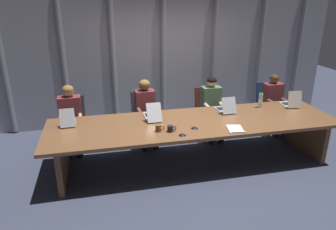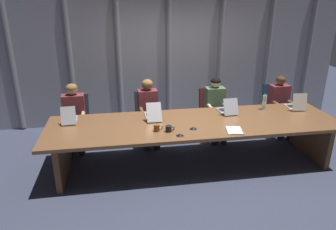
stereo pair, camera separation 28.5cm
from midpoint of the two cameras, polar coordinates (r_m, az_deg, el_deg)
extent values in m
plane|color=#383D51|center=(5.26, 3.14, -8.75)|extent=(14.83, 14.83, 0.00)
cube|color=brown|center=(4.95, 3.30, -1.48)|extent=(4.61, 1.28, 0.05)
cube|color=black|center=(4.97, 3.29, -2.17)|extent=(3.92, 0.10, 0.06)
cube|color=brown|center=(4.99, -20.35, -7.36)|extent=(0.08, 1.09, 0.69)
cube|color=brown|center=(5.96, 22.60, -3.00)|extent=(0.08, 1.09, 0.69)
cube|color=#9999A0|center=(6.69, -1.57, 10.79)|extent=(7.41, 0.10, 2.86)
cylinder|color=gray|center=(6.78, -29.20, 8.33)|extent=(0.12, 0.12, 2.81)
cylinder|color=gray|center=(6.56, -19.91, 9.38)|extent=(0.12, 0.12, 2.81)
cylinder|color=gray|center=(6.51, -11.37, 10.12)|extent=(0.12, 0.12, 2.81)
cylinder|color=gray|center=(6.62, -2.23, 10.68)|extent=(0.12, 0.12, 2.81)
cylinder|color=gray|center=(6.92, 7.09, 10.97)|extent=(0.12, 0.12, 2.81)
cylinder|color=gray|center=(7.36, 15.34, 10.99)|extent=(0.12, 0.12, 2.81)
cylinder|color=gray|center=(7.86, 21.73, 10.85)|extent=(0.12, 0.12, 2.81)
cube|color=#A8ADB7|center=(5.18, -19.33, -1.20)|extent=(0.24, 0.31, 0.02)
cube|color=black|center=(5.20, -19.34, -1.01)|extent=(0.20, 0.18, 0.00)
cube|color=#A8ADB7|center=(4.94, -19.60, -0.53)|extent=(0.23, 0.13, 0.27)
cube|color=black|center=(4.95, -19.60, -0.49)|extent=(0.20, 0.11, 0.24)
cube|color=#BCBCC1|center=(5.15, -4.64, -0.18)|extent=(0.24, 0.33, 0.02)
cube|color=black|center=(5.17, -4.68, 0.02)|extent=(0.20, 0.18, 0.00)
cube|color=#BCBCC1|center=(4.87, -4.23, 0.43)|extent=(0.24, 0.17, 0.28)
cube|color=black|center=(4.88, -4.24, 0.48)|extent=(0.21, 0.15, 0.25)
cube|color=#A8ADB7|center=(5.49, 8.68, 1.00)|extent=(0.26, 0.31, 0.02)
cube|color=black|center=(5.51, 8.59, 1.17)|extent=(0.22, 0.17, 0.00)
cube|color=#A8ADB7|center=(5.27, 9.65, 1.71)|extent=(0.25, 0.13, 0.27)
cube|color=black|center=(5.28, 9.63, 1.75)|extent=(0.23, 0.11, 0.24)
cube|color=beige|center=(6.05, 20.01, 1.80)|extent=(0.28, 0.34, 0.02)
cube|color=black|center=(6.06, 19.93, 1.96)|extent=(0.23, 0.20, 0.00)
cube|color=beige|center=(5.84, 20.98, 2.65)|extent=(0.25, 0.09, 0.30)
cube|color=black|center=(5.85, 20.95, 2.68)|extent=(0.22, 0.08, 0.27)
cube|color=#2D2D38|center=(5.87, -18.53, -1.88)|extent=(0.53, 0.53, 0.08)
cube|color=#2D2D38|center=(5.98, -18.43, 1.27)|extent=(0.44, 0.16, 0.45)
cylinder|color=#262628|center=(5.95, -18.29, -3.83)|extent=(0.05, 0.05, 0.36)
cylinder|color=black|center=(6.03, -18.08, -5.55)|extent=(0.60, 0.60, 0.04)
cube|color=#2D2D38|center=(5.86, -5.62, -0.85)|extent=(0.50, 0.50, 0.08)
cube|color=#2D2D38|center=(5.98, -6.09, 2.24)|extent=(0.44, 0.13, 0.45)
cylinder|color=#262628|center=(5.95, -5.55, -2.82)|extent=(0.05, 0.05, 0.36)
cylinder|color=black|center=(6.03, -5.48, -4.55)|extent=(0.60, 0.60, 0.04)
cube|color=#511E19|center=(6.14, 6.27, 0.13)|extent=(0.52, 0.52, 0.08)
cube|color=#511E19|center=(6.24, 5.54, 3.10)|extent=(0.44, 0.15, 0.46)
cylinder|color=#262628|center=(6.22, 6.20, -1.76)|extent=(0.05, 0.05, 0.36)
cylinder|color=black|center=(6.30, 6.13, -3.43)|extent=(0.60, 0.60, 0.04)
cube|color=navy|center=(6.67, 17.05, 1.02)|extent=(0.48, 0.48, 0.08)
cube|color=navy|center=(6.77, 16.40, 3.84)|extent=(0.43, 0.12, 0.48)
cylinder|color=#262628|center=(6.75, 16.86, -0.73)|extent=(0.05, 0.05, 0.36)
cylinder|color=black|center=(6.82, 16.68, -2.29)|extent=(0.60, 0.60, 0.04)
cube|color=brown|center=(5.74, -18.87, 0.77)|extent=(0.39, 0.23, 0.51)
sphere|color=tan|center=(5.64, -19.29, 4.19)|extent=(0.20, 0.20, 0.20)
ellipsoid|color=olive|center=(5.63, -19.32, 4.43)|extent=(0.20, 0.20, 0.15)
cylinder|color=brown|center=(5.71, -17.34, 1.53)|extent=(0.07, 0.14, 0.27)
cylinder|color=tan|center=(5.55, -17.26, -0.29)|extent=(0.07, 0.30, 0.06)
cylinder|color=brown|center=(5.74, -20.55, 1.23)|extent=(0.07, 0.14, 0.27)
cylinder|color=tan|center=(5.58, -20.56, -0.59)|extent=(0.07, 0.30, 0.06)
cylinder|color=#262833|center=(5.65, -17.63, -2.52)|extent=(0.14, 0.40, 0.13)
cylinder|color=#262833|center=(5.57, -17.44, -5.30)|extent=(0.11, 0.11, 0.46)
cylinder|color=#262833|center=(5.67, -19.64, -2.70)|extent=(0.14, 0.40, 0.13)
cylinder|color=#262833|center=(5.59, -19.49, -5.48)|extent=(0.11, 0.11, 0.46)
cube|color=brown|center=(5.74, -5.68, 1.93)|extent=(0.36, 0.24, 0.53)
sphere|color=brown|center=(5.63, -5.81, 5.49)|extent=(0.19, 0.19, 0.19)
ellipsoid|color=olive|center=(5.63, -5.82, 5.73)|extent=(0.20, 0.20, 0.15)
cylinder|color=brown|center=(5.74, -4.27, 2.79)|extent=(0.08, 0.14, 0.27)
cylinder|color=brown|center=(5.58, -3.80, 1.01)|extent=(0.08, 0.30, 0.06)
cylinder|color=brown|center=(5.69, -7.15, 2.53)|extent=(0.08, 0.14, 0.27)
cylinder|color=brown|center=(5.54, -6.75, 0.73)|extent=(0.08, 0.30, 0.06)
cylinder|color=#262833|center=(5.68, -4.21, -1.44)|extent=(0.15, 0.41, 0.13)
cylinder|color=#262833|center=(5.60, -3.77, -4.19)|extent=(0.11, 0.11, 0.46)
cylinder|color=#262833|center=(5.64, -6.20, -1.65)|extent=(0.15, 0.41, 0.13)
cylinder|color=#262833|center=(5.57, -5.79, -4.41)|extent=(0.11, 0.11, 0.46)
cube|color=#4C6B4C|center=(6.03, 6.53, 2.76)|extent=(0.36, 0.22, 0.52)
sphere|color=beige|center=(5.93, 6.67, 6.07)|extent=(0.19, 0.19, 0.19)
ellipsoid|color=black|center=(5.92, 6.68, 6.28)|extent=(0.19, 0.19, 0.14)
cylinder|color=#4C6B4C|center=(6.06, 7.89, 3.49)|extent=(0.07, 0.14, 0.27)
cylinder|color=beige|center=(5.90, 8.54, 1.81)|extent=(0.06, 0.30, 0.06)
cylinder|color=#4C6B4C|center=(5.96, 5.20, 3.32)|extent=(0.07, 0.14, 0.27)
cylinder|color=beige|center=(5.81, 5.79, 1.61)|extent=(0.06, 0.30, 0.06)
cylinder|color=#262833|center=(5.98, 7.95, -0.42)|extent=(0.13, 0.40, 0.13)
cylinder|color=#262833|center=(5.91, 8.45, -3.02)|extent=(0.11, 0.11, 0.46)
cylinder|color=#262833|center=(5.91, 6.13, -0.57)|extent=(0.13, 0.40, 0.13)
cylinder|color=#262833|center=(5.84, 6.61, -3.20)|extent=(0.11, 0.11, 0.46)
cube|color=brown|center=(6.57, 17.44, 3.39)|extent=(0.38, 0.24, 0.51)
sphere|color=brown|center=(6.48, 17.76, 6.32)|extent=(0.18, 0.18, 0.18)
ellipsoid|color=#472D19|center=(6.48, 17.78, 6.50)|extent=(0.18, 0.18, 0.13)
cylinder|color=brown|center=(6.64, 18.63, 4.01)|extent=(0.08, 0.14, 0.27)
cylinder|color=brown|center=(6.51, 19.52, 2.50)|extent=(0.08, 0.30, 0.06)
cylinder|color=brown|center=(6.47, 16.34, 3.85)|extent=(0.08, 0.14, 0.27)
cylinder|color=brown|center=(6.34, 17.21, 2.29)|extent=(0.08, 0.30, 0.06)
cylinder|color=#262833|center=(6.56, 18.83, 0.55)|extent=(0.15, 0.41, 0.13)
cylinder|color=#262833|center=(6.50, 19.48, -1.79)|extent=(0.11, 0.11, 0.46)
cylinder|color=#262833|center=(6.45, 17.36, 0.39)|extent=(0.15, 0.41, 0.13)
cylinder|color=#262833|center=(6.39, 18.01, -1.99)|extent=(0.11, 0.11, 0.46)
cylinder|color=#ADD1B2|center=(5.72, 15.26, 2.55)|extent=(0.07, 0.07, 0.25)
cylinder|color=white|center=(5.72, 15.25, 2.43)|extent=(0.07, 0.07, 0.08)
cylinder|color=green|center=(5.68, 15.39, 3.87)|extent=(0.04, 0.04, 0.02)
cylinder|color=black|center=(4.54, -1.36, -2.54)|extent=(0.09, 0.09, 0.09)
torus|color=black|center=(4.55, -0.66, -2.48)|extent=(0.07, 0.01, 0.07)
cylinder|color=brown|center=(4.55, -3.58, -2.45)|extent=(0.09, 0.09, 0.10)
torus|color=brown|center=(4.56, -2.89, -2.39)|extent=(0.07, 0.01, 0.07)
cone|color=black|center=(4.43, 0.81, -3.59)|extent=(0.11, 0.11, 0.03)
cone|color=black|center=(4.67, 3.15, -2.31)|extent=(0.11, 0.11, 0.03)
cube|color=silver|center=(4.71, 10.53, -2.55)|extent=(0.27, 0.34, 0.02)
cylinder|color=silver|center=(4.58, 11.26, -3.12)|extent=(0.21, 0.05, 0.01)
camera|label=1|loc=(0.14, -91.66, -0.63)|focal=33.21mm
camera|label=2|loc=(0.14, 88.34, 0.63)|focal=33.21mm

